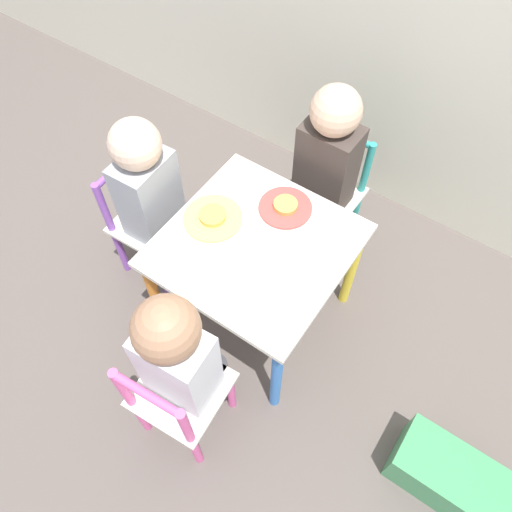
% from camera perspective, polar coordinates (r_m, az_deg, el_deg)
% --- Properties ---
extents(ground_plane, '(6.00, 6.00, 0.00)m').
position_cam_1_polar(ground_plane, '(1.98, 0.00, -6.51)').
color(ground_plane, '#5B514C').
extents(kids_table, '(0.57, 0.57, 0.48)m').
position_cam_1_polar(kids_table, '(1.63, 0.00, -0.05)').
color(kids_table, silver).
rests_on(kids_table, ground_plane).
extents(chair_purple, '(0.27, 0.27, 0.52)m').
position_cam_1_polar(chair_purple, '(1.94, -12.19, 3.80)').
color(chair_purple, silver).
rests_on(chair_purple, ground_plane).
extents(chair_teal, '(0.26, 0.26, 0.52)m').
position_cam_1_polar(chair_teal, '(2.01, 8.06, 6.97)').
color(chair_teal, silver).
rests_on(chair_teal, ground_plane).
extents(chair_pink, '(0.28, 0.28, 0.52)m').
position_cam_1_polar(chair_pink, '(1.60, -8.94, -15.70)').
color(chair_pink, silver).
rests_on(chair_pink, ground_plane).
extents(child_left, '(0.22, 0.21, 0.76)m').
position_cam_1_polar(child_left, '(1.76, -11.86, 7.05)').
color(child_left, '#38383D').
rests_on(child_left, ground_plane).
extents(child_back, '(0.20, 0.22, 0.79)m').
position_cam_1_polar(child_back, '(1.81, 7.92, 10.38)').
color(child_back, '#38383D').
rests_on(child_back, ground_plane).
extents(child_front, '(0.21, 0.23, 0.75)m').
position_cam_1_polar(child_front, '(1.42, -8.65, -11.21)').
color(child_front, '#38383D').
rests_on(child_front, ground_plane).
extents(plate_left, '(0.19, 0.19, 0.03)m').
position_cam_1_polar(plate_left, '(1.62, -4.97, 4.41)').
color(plate_left, '#EADB66').
rests_on(plate_left, kids_table).
extents(plate_back, '(0.18, 0.18, 0.03)m').
position_cam_1_polar(plate_back, '(1.65, 3.37, 5.62)').
color(plate_back, '#E54C47').
rests_on(plate_back, kids_table).
extents(storage_bin, '(0.35, 0.18, 0.17)m').
position_cam_1_polar(storage_bin, '(1.80, 21.29, -22.47)').
color(storage_bin, '#3D8E56').
rests_on(storage_bin, ground_plane).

